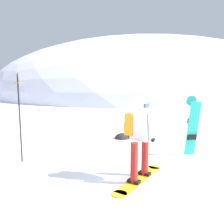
{
  "coord_description": "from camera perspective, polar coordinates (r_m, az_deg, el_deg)",
  "views": [
    {
      "loc": [
        -0.78,
        -4.37,
        2.07
      ],
      "look_at": [
        0.14,
        3.14,
        1.0
      ],
      "focal_mm": 37.54,
      "sensor_mm": 36.0,
      "label": 1
    }
  ],
  "objects": [
    {
      "name": "ground_plane",
      "position": [
        4.89,
        3.01,
        -16.98
      ],
      "size": [
        300.0,
        300.0,
        0.0
      ],
      "primitive_type": "plane",
      "color": "white"
    },
    {
      "name": "ridge_peak_main",
      "position": [
        35.31,
        7.71,
        4.62
      ],
      "size": [
        42.21,
        37.99,
        15.59
      ],
      "color": "white",
      "rests_on": "ground"
    },
    {
      "name": "snowboarder_main",
      "position": [
        4.8,
        6.55,
        -5.87
      ],
      "size": [
        1.3,
        1.46,
        1.71
      ],
      "color": "orange",
      "rests_on": "ground"
    },
    {
      "name": "spare_snowboard",
      "position": [
        6.61,
        18.96,
        -3.22
      ],
      "size": [
        0.28,
        0.34,
        1.63
      ],
      "color": "#23B7A3",
      "rests_on": "ground"
    },
    {
      "name": "piste_marker_near",
      "position": [
        6.18,
        -21.61,
        -0.01
      ],
      "size": [
        0.2,
        0.2,
        2.24
      ],
      "color": "black",
      "rests_on": "ground"
    },
    {
      "name": "rock_dark",
      "position": [
        8.27,
        2.57,
        -6.45
      ],
      "size": [
        0.55,
        0.47,
        0.38
      ],
      "color": "#282628",
      "rests_on": "ground"
    }
  ]
}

